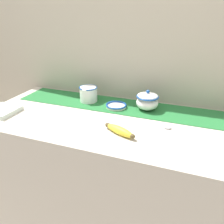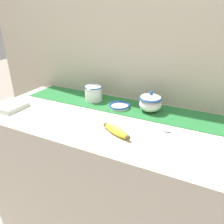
# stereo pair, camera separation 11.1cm
# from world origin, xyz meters

# --- Properties ---
(countertop) EXTENTS (1.53, 0.62, 0.93)m
(countertop) POSITION_xyz_m (0.00, 0.00, 0.47)
(countertop) COLOR beige
(countertop) RESTS_ON ground_plane
(back_wall) EXTENTS (2.33, 0.04, 2.40)m
(back_wall) POSITION_xyz_m (0.00, 0.33, 1.20)
(back_wall) COLOR #B7AD99
(back_wall) RESTS_ON ground_plane
(table_runner) EXTENTS (1.41, 0.24, 0.00)m
(table_runner) POSITION_xyz_m (0.00, 0.18, 0.93)
(table_runner) COLOR #236B33
(table_runner) RESTS_ON countertop
(cream_pitcher) EXTENTS (0.11, 0.13, 0.10)m
(cream_pitcher) POSITION_xyz_m (-0.27, 0.18, 0.99)
(cream_pitcher) COLOR white
(cream_pitcher) RESTS_ON countertop
(sugar_bowl) EXTENTS (0.13, 0.13, 0.12)m
(sugar_bowl) POSITION_xyz_m (0.10, 0.18, 0.99)
(sugar_bowl) COLOR white
(sugar_bowl) RESTS_ON countertop
(small_dish) EXTENTS (0.12, 0.12, 0.02)m
(small_dish) POSITION_xyz_m (-0.08, 0.14, 0.95)
(small_dish) COLOR white
(small_dish) RESTS_ON countertop
(banana) EXTENTS (0.17, 0.10, 0.04)m
(banana) POSITION_xyz_m (0.03, -0.14, 0.95)
(banana) COLOR yellow
(banana) RESTS_ON countertop
(spoon) EXTENTS (0.17, 0.03, 0.01)m
(spoon) POSITION_xyz_m (0.22, -0.01, 0.94)
(spoon) COLOR #B7B7BC
(spoon) RESTS_ON countertop
(napkin_stack) EXTENTS (0.16, 0.16, 0.03)m
(napkin_stack) POSITION_xyz_m (-0.65, -0.14, 0.95)
(napkin_stack) COLOR silver
(napkin_stack) RESTS_ON countertop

